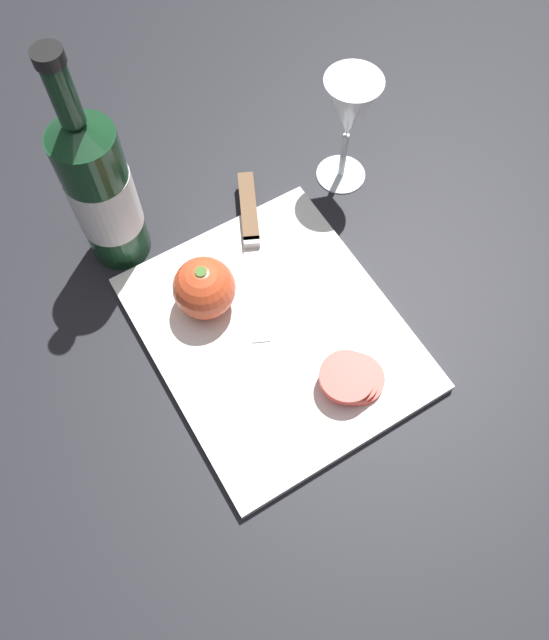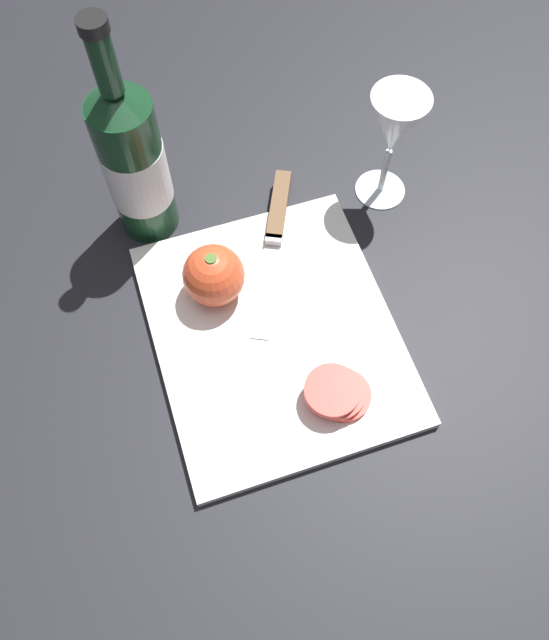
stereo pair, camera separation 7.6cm
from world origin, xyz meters
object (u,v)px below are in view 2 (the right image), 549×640
knife (277,220)px  wine_bottle (134,164)px  wine_glass (394,130)px  whole_tomato (214,275)px  tomato_slice_stack_near (338,393)px

knife → wine_bottle: bearing=-87.7°
wine_glass → whole_tomato: bearing=-70.7°
wine_bottle → knife: bearing=66.8°
whole_tomato → wine_bottle: bearing=-159.5°
wine_glass → tomato_slice_stack_near: size_ratio=2.17×
wine_bottle → wine_glass: size_ratio=1.85×
wine_bottle → tomato_slice_stack_near: 0.38m
wine_bottle → tomato_slice_stack_near: (0.34, 0.15, -0.09)m
wine_bottle → wine_glass: (0.05, 0.33, 0.00)m
wine_bottle → wine_glass: bearing=80.9°
tomato_slice_stack_near → knife: bearing=177.6°
knife → whole_tomato: bearing=-29.1°
wine_glass → whole_tomato: (0.10, -0.27, -0.07)m
wine_glass → wine_bottle: bearing=-99.1°
tomato_slice_stack_near → wine_bottle: bearing=-155.4°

